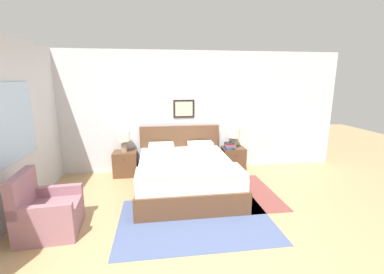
% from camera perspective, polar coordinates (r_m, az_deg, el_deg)
% --- Properties ---
extents(ground_plane, '(16.00, 16.00, 0.00)m').
position_cam_1_polar(ground_plane, '(3.30, 1.86, -24.40)').
color(ground_plane, tan).
extents(wall_back, '(7.36, 0.09, 2.60)m').
position_cam_1_polar(wall_back, '(5.66, -3.27, 5.56)').
color(wall_back, silver).
rests_on(wall_back, ground_plane).
extents(wall_left, '(0.08, 5.37, 2.60)m').
position_cam_1_polar(wall_left, '(4.61, -34.23, 1.87)').
color(wall_left, silver).
rests_on(wall_left, ground_plane).
extents(area_rug_main, '(2.20, 1.53, 0.01)m').
position_cam_1_polar(area_rug_main, '(3.90, 0.77, -17.93)').
color(area_rug_main, '#47567F').
rests_on(area_rug_main, ground_plane).
extents(area_rug_bedside, '(0.76, 1.58, 0.01)m').
position_cam_1_polar(area_rug_bedside, '(4.88, 13.13, -11.73)').
color(area_rug_bedside, brown).
rests_on(area_rug_bedside, ground_plane).
extents(bed, '(1.73, 2.17, 1.01)m').
position_cam_1_polar(bed, '(4.78, -1.47, -8.14)').
color(bed, brown).
rests_on(bed, ground_plane).
extents(armchair, '(0.76, 0.76, 0.84)m').
position_cam_1_polar(armchair, '(3.99, -29.59, -14.46)').
color(armchair, '#8E606B').
rests_on(armchair, ground_plane).
extents(nightstand_near_window, '(0.49, 0.43, 0.52)m').
position_cam_1_polar(nightstand_near_window, '(5.63, -14.58, -5.72)').
color(nightstand_near_window, brown).
rests_on(nightstand_near_window, ground_plane).
extents(nightstand_by_door, '(0.49, 0.43, 0.52)m').
position_cam_1_polar(nightstand_by_door, '(5.84, 9.12, -4.82)').
color(nightstand_by_door, brown).
rests_on(nightstand_by_door, ground_plane).
extents(table_lamp_near_window, '(0.27, 0.27, 0.44)m').
position_cam_1_polar(table_lamp_near_window, '(5.48, -14.95, -0.13)').
color(table_lamp_near_window, gray).
rests_on(table_lamp_near_window, nightstand_near_window).
extents(table_lamp_by_door, '(0.27, 0.27, 0.44)m').
position_cam_1_polar(table_lamp_by_door, '(5.69, 9.31, 0.59)').
color(table_lamp_by_door, gray).
rests_on(table_lamp_by_door, nightstand_by_door).
extents(book_thick_bottom, '(0.22, 0.26, 0.03)m').
position_cam_1_polar(book_thick_bottom, '(5.69, 8.28, -2.35)').
color(book_thick_bottom, '#335693').
rests_on(book_thick_bottom, nightstand_by_door).
extents(book_hardcover_middle, '(0.22, 0.28, 0.04)m').
position_cam_1_polar(book_hardcover_middle, '(5.69, 8.29, -2.02)').
color(book_hardcover_middle, '#335693').
rests_on(book_hardcover_middle, book_thick_bottom).
extents(book_novel_upper, '(0.23, 0.27, 0.03)m').
position_cam_1_polar(book_novel_upper, '(5.68, 8.31, -1.66)').
color(book_novel_upper, '#B7332D').
rests_on(book_novel_upper, book_hardcover_middle).
extents(book_slim_near_top, '(0.20, 0.21, 0.02)m').
position_cam_1_polar(book_slim_near_top, '(5.67, 8.32, -1.37)').
color(book_slim_near_top, '#232328').
rests_on(book_slim_near_top, book_novel_upper).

